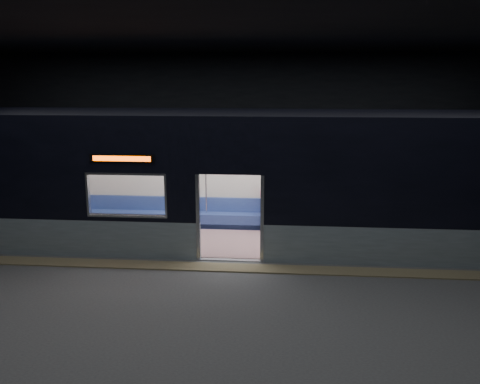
# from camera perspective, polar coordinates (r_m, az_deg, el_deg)

# --- Properties ---
(station_floor) EXTENTS (24.00, 14.00, 0.01)m
(station_floor) POSITION_cam_1_polar(r_m,az_deg,el_deg) (11.00, -1.70, -9.61)
(station_floor) COLOR #47494C
(station_floor) RESTS_ON ground
(station_envelope) EXTENTS (24.00, 14.00, 5.00)m
(station_envelope) POSITION_cam_1_polar(r_m,az_deg,el_deg) (10.20, -1.84, 9.84)
(station_envelope) COLOR black
(station_envelope) RESTS_ON station_floor
(tactile_strip) EXTENTS (22.80, 0.50, 0.03)m
(tactile_strip) POSITION_cam_1_polar(r_m,az_deg,el_deg) (11.50, -1.38, -8.49)
(tactile_strip) COLOR #8C7F59
(tactile_strip) RESTS_ON station_floor
(metro_car) EXTENTS (18.00, 3.04, 3.35)m
(metro_car) POSITION_cam_1_polar(r_m,az_deg,el_deg) (12.92, -0.45, 2.32)
(metro_car) COLOR #92A1AE
(metro_car) RESTS_ON station_floor
(passenger) EXTENTS (0.45, 0.75, 1.43)m
(passenger) POSITION_cam_1_polar(r_m,az_deg,el_deg) (14.07, 3.41, -1.10)
(passenger) COLOR black
(passenger) RESTS_ON metro_car
(handbag) EXTENTS (0.30, 0.26, 0.14)m
(handbag) POSITION_cam_1_polar(r_m,az_deg,el_deg) (13.86, 3.49, -1.89)
(handbag) COLOR black
(handbag) RESTS_ON passenger
(transit_map) EXTENTS (1.00, 0.03, 0.65)m
(transit_map) POSITION_cam_1_polar(r_m,az_deg,el_deg) (14.31, 11.14, 1.59)
(transit_map) COLOR white
(transit_map) RESTS_ON metro_car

